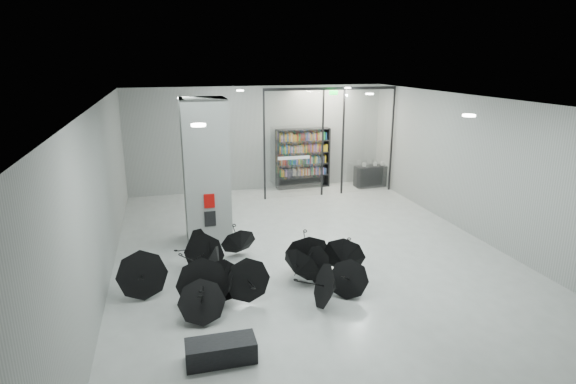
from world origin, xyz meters
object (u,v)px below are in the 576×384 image
object	(u,v)px
umbrella_cluster	(250,276)
bench	(221,351)
bookshelf	(303,158)
shop_counter	(372,176)
column	(206,172)

from	to	relation	value
umbrella_cluster	bench	bearing A→B (deg)	-111.23
bench	umbrella_cluster	xyz separation A→B (m)	(0.96, 2.47, 0.12)
bookshelf	shop_counter	size ratio (longest dim) A/B	1.68
column	bench	size ratio (longest dim) A/B	3.35
bench	bookshelf	distance (m)	11.40
column	shop_counter	xyz separation A→B (m)	(6.97, 4.14, -1.58)
column	umbrella_cluster	world-z (taller)	column
bench	bookshelf	xyz separation A→B (m)	(4.59, 10.39, 0.99)
bench	umbrella_cluster	distance (m)	2.65
column	bench	distance (m)	5.93
bookshelf	umbrella_cluster	xyz separation A→B (m)	(-3.63, -7.92, -0.87)
umbrella_cluster	bookshelf	bearing A→B (deg)	65.35
column	bench	xyz separation A→B (m)	(-0.37, -5.64, -1.81)
column	umbrella_cluster	bearing A→B (deg)	-79.48
column	bookshelf	xyz separation A→B (m)	(4.22, 4.75, -0.82)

